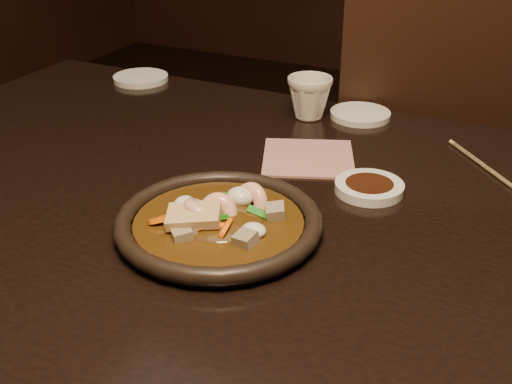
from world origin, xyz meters
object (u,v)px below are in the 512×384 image
at_px(tea_cup, 310,96).
at_px(plate, 219,224).
at_px(chair, 431,184).
at_px(table, 312,271).

bearing_deg(tea_cup, plate, -83.35).
height_order(chair, plate, chair).
relative_size(chair, tea_cup, 11.67).
distance_m(plate, tea_cup, 0.43).
distance_m(table, plate, 0.16).
bearing_deg(table, tea_cup, 113.22).
bearing_deg(table, chair, 86.58).
xyz_separation_m(chair, tea_cup, (-0.19, -0.29, 0.27)).
distance_m(chair, plate, 0.77).
bearing_deg(chair, plate, 61.99).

